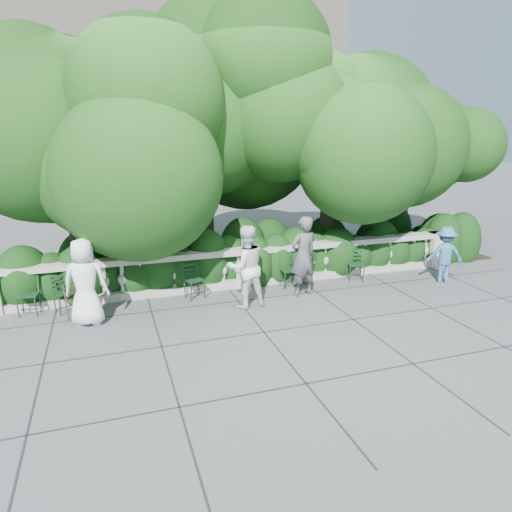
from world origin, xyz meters
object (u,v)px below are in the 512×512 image
object	(u,v)px
chair_c	(198,300)
person_businessman	(85,282)
chair_f	(356,282)
person_casual_man	(246,267)
chair_a	(29,317)
chair_weathered	(85,322)
person_older_blue	(444,255)
chair_d	(305,285)
chair_e	(291,289)
person_woman_grey	(303,256)
chair_b	(69,314)

from	to	relation	value
chair_c	person_businessman	distance (m)	2.64
chair_f	person_casual_man	size ratio (longest dim) A/B	0.45
chair_f	person_businessman	distance (m)	6.69
chair_a	chair_weathered	world-z (taller)	same
chair_weathered	person_businessman	distance (m)	0.92
chair_a	person_older_blue	xyz separation A→B (m)	(10.00, -0.85, 0.74)
chair_d	chair_f	xyz separation A→B (m)	(1.39, -0.19, 0.00)
chair_a	chair_e	world-z (taller)	same
chair_e	person_woman_grey	xyz separation A→B (m)	(0.11, -0.45, 0.97)
chair_f	person_casual_man	bearing A→B (deg)	-150.12
chair_a	person_casual_man	size ratio (longest dim) A/B	0.45
person_woman_grey	person_older_blue	xyz separation A→B (m)	(3.88, -0.29, -0.22)
person_woman_grey	person_casual_man	bearing A→B (deg)	-2.24
chair_a	chair_b	distance (m)	0.82
chair_e	person_woman_grey	bearing A→B (deg)	-75.49
chair_a	person_woman_grey	bearing A→B (deg)	2.28
chair_c	person_casual_man	xyz separation A→B (m)	(0.96, -0.75, 0.93)
chair_b	person_older_blue	size ratio (longest dim) A/B	0.57
person_casual_man	chair_d	bearing A→B (deg)	-159.82
chair_e	chair_weathered	bearing A→B (deg)	-172.54
chair_a	chair_e	distance (m)	6.02
chair_a	person_casual_man	distance (m)	4.77
chair_d	chair_e	distance (m)	0.46
chair_b	person_businessman	bearing A→B (deg)	-81.76
chair_b	chair_d	world-z (taller)	same
chair_e	person_older_blue	distance (m)	4.12
chair_b	person_businessman	world-z (taller)	person_businessman
chair_f	chair_e	bearing A→B (deg)	-163.96
person_woman_grey	person_older_blue	world-z (taller)	person_woman_grey
person_casual_man	person_older_blue	world-z (taller)	person_casual_man
chair_a	chair_c	bearing A→B (deg)	5.73
chair_c	chair_d	bearing A→B (deg)	-13.02
person_businessman	person_woman_grey	size ratio (longest dim) A/B	0.94
person_businessman	chair_e	bearing A→B (deg)	-157.41
chair_weathered	person_businessman	size ratio (longest dim) A/B	0.46
person_casual_man	chair_b	bearing A→B (deg)	-17.05
person_businessman	person_older_blue	distance (m)	8.76
chair_a	person_businessman	world-z (taller)	person_businessman
chair_c	chair_weathered	distance (m)	2.54
chair_weathered	person_woman_grey	bearing A→B (deg)	-35.89
person_businessman	person_casual_man	xyz separation A→B (m)	(3.36, -0.09, 0.03)
chair_weathered	person_older_blue	distance (m)	8.88
chair_d	chair_f	bearing A→B (deg)	-19.93
chair_c	chair_d	size ratio (longest dim) A/B	1.00
chair_b	chair_weathered	size ratio (longest dim) A/B	1.00
chair_c	person_older_blue	size ratio (longest dim) A/B	0.57
chair_c	person_businessman	world-z (taller)	person_businessman
person_woman_grey	chair_c	bearing A→B (deg)	-23.51
chair_e	person_casual_man	distance (m)	1.85
chair_a	chair_b	bearing A→B (deg)	2.66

